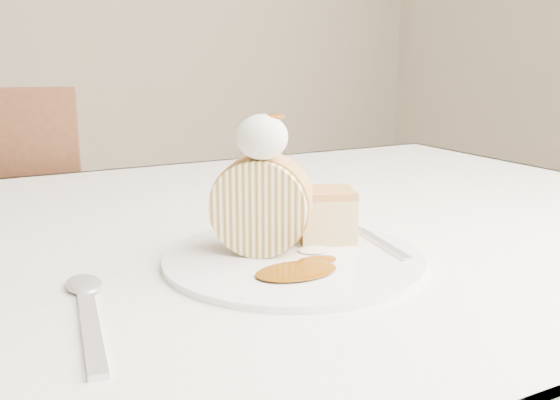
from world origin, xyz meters
TOP-DOWN VIEW (x-y plane):
  - table at (0.00, 0.20)m, footprint 1.40×0.90m
  - plate at (0.04, 0.05)m, footprint 0.34×0.34m
  - roulade_slice at (0.02, 0.08)m, footprint 0.11×0.10m
  - cake_chunk at (0.10, 0.08)m, footprint 0.07×0.07m
  - whipped_cream at (0.01, 0.06)m, footprint 0.05×0.05m
  - caramel_drizzle at (0.02, 0.06)m, footprint 0.03×0.02m
  - caramel_pool at (0.02, 0.00)m, footprint 0.10×0.08m
  - fork at (0.14, 0.03)m, footprint 0.05×0.16m
  - spoon at (-0.17, -0.03)m, footprint 0.05×0.18m

SIDE VIEW (x-z plane):
  - table at x=0.00m, z-range 0.29..1.04m
  - spoon at x=-0.17m, z-range 0.75..0.75m
  - plate at x=0.04m, z-range 0.75..0.76m
  - fork at x=0.14m, z-range 0.76..0.76m
  - caramel_pool at x=0.02m, z-range 0.76..0.76m
  - cake_chunk at x=0.10m, z-range 0.76..0.81m
  - roulade_slice at x=0.02m, z-range 0.76..0.85m
  - whipped_cream at x=0.01m, z-range 0.85..0.90m
  - caramel_drizzle at x=0.02m, z-range 0.90..0.90m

